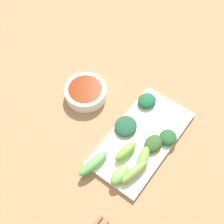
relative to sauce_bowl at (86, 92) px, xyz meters
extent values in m
cube|color=#9D754F|center=(0.15, -0.02, -0.03)|extent=(2.10, 2.10, 0.02)
cylinder|color=white|center=(0.00, 0.00, 0.00)|extent=(0.12, 0.12, 0.04)
cylinder|color=maroon|center=(0.00, 0.00, 0.00)|extent=(0.10, 0.10, 0.03)
cube|color=silver|center=(0.21, -0.03, -0.01)|extent=(0.16, 0.31, 0.01)
ellipsoid|color=#225528|center=(0.27, 0.02, 0.00)|extent=(0.06, 0.06, 0.02)
ellipsoid|color=#79B753|center=(0.23, -0.15, 0.01)|extent=(0.03, 0.06, 0.03)
ellipsoid|color=#78B33E|center=(0.21, -0.09, 0.01)|extent=(0.04, 0.08, 0.03)
ellipsoid|color=#2E5322|center=(0.25, -0.03, 0.00)|extent=(0.04, 0.06, 0.02)
ellipsoid|color=#6BB541|center=(0.25, -0.08, 0.01)|extent=(0.05, 0.08, 0.03)
ellipsoid|color=#76A447|center=(0.26, -0.12, 0.01)|extent=(0.04, 0.09, 0.03)
ellipsoid|color=#195B33|center=(0.16, 0.08, 0.00)|extent=(0.06, 0.06, 0.02)
ellipsoid|color=#1C4E32|center=(0.16, -0.03, 0.00)|extent=(0.07, 0.08, 0.02)
ellipsoid|color=#5EB251|center=(0.16, -0.16, 0.00)|extent=(0.04, 0.10, 0.03)
camera|label=1|loc=(0.38, -0.38, 0.76)|focal=50.91mm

